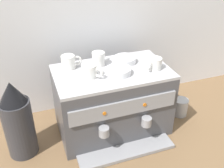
% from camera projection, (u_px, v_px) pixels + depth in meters
% --- Properties ---
extents(ground_plane, '(4.00, 4.00, 0.00)m').
position_uv_depth(ground_plane, '(112.00, 126.00, 1.69)').
color(ground_plane, brown).
extents(tiled_backsplash_wall, '(2.80, 0.03, 1.06)m').
position_uv_depth(tiled_backsplash_wall, '(94.00, 29.00, 1.68)').
color(tiled_backsplash_wall, silver).
rests_on(tiled_backsplash_wall, ground_plane).
extents(espresso_machine, '(0.64, 0.49, 0.40)m').
position_uv_depth(espresso_machine, '(112.00, 101.00, 1.58)').
color(espresso_machine, '#4C4C51').
rests_on(espresso_machine, ground_plane).
extents(ceramic_cup_0, '(0.12, 0.08, 0.08)m').
position_uv_depth(ceramic_cup_0, '(69.00, 62.00, 1.48)').
color(ceramic_cup_0, white).
rests_on(ceramic_cup_0, espresso_machine).
extents(ceramic_cup_1, '(0.11, 0.10, 0.07)m').
position_uv_depth(ceramic_cup_1, '(90.00, 71.00, 1.40)').
color(ceramic_cup_1, white).
rests_on(ceramic_cup_1, espresso_machine).
extents(ceramic_cup_2, '(0.10, 0.08, 0.07)m').
position_uv_depth(ceramic_cup_2, '(155.00, 64.00, 1.47)').
color(ceramic_cup_2, white).
rests_on(ceramic_cup_2, espresso_machine).
extents(ceramic_cup_3, '(0.10, 0.10, 0.08)m').
position_uv_depth(ceramic_cup_3, '(99.00, 59.00, 1.52)').
color(ceramic_cup_3, white).
rests_on(ceramic_cup_3, espresso_machine).
extents(ceramic_bowl_0, '(0.12, 0.12, 0.04)m').
position_uv_depth(ceramic_bowl_0, '(119.00, 71.00, 1.43)').
color(ceramic_bowl_0, white).
rests_on(ceramic_bowl_0, espresso_machine).
extents(ceramic_bowl_1, '(0.13, 0.13, 0.03)m').
position_uv_depth(ceramic_bowl_1, '(125.00, 60.00, 1.56)').
color(ceramic_bowl_1, white).
rests_on(ceramic_bowl_1, espresso_machine).
extents(coffee_grinder, '(0.16, 0.16, 0.45)m').
position_uv_depth(coffee_grinder, '(18.00, 121.00, 1.39)').
color(coffee_grinder, '#333338').
rests_on(coffee_grinder, ground_plane).
extents(milk_pitcher, '(0.10, 0.10, 0.12)m').
position_uv_depth(milk_pitcher, '(180.00, 107.00, 1.77)').
color(milk_pitcher, '#B7B7BC').
rests_on(milk_pitcher, ground_plane).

